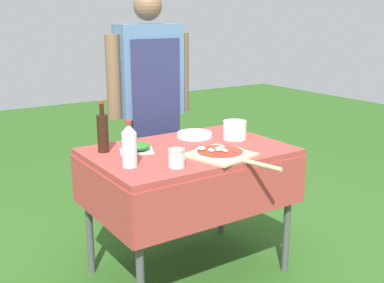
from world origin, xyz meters
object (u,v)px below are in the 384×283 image
at_px(mixing_tub, 235,130).
at_px(plate_stack, 194,135).
at_px(oil_bottle, 103,132).
at_px(herb_container, 136,147).
at_px(sauce_jar, 176,159).
at_px(prep_table, 188,164).
at_px(water_bottle, 129,145).
at_px(person_cook, 150,94).
at_px(pizza_on_peel, 221,154).

height_order(mixing_tub, plate_stack, mixing_tub).
distance_m(oil_bottle, plate_stack, 0.62).
xyz_separation_m(mixing_tub, plate_stack, (-0.18, 0.18, -0.04)).
height_order(herb_container, plate_stack, herb_container).
relative_size(oil_bottle, sauce_jar, 3.06).
bearing_deg(prep_table, water_bottle, -165.24).
height_order(person_cook, herb_container, person_cook).
relative_size(pizza_on_peel, water_bottle, 2.38).
distance_m(prep_table, sauce_jar, 0.37).
bearing_deg(plate_stack, mixing_tub, -44.31).
bearing_deg(pizza_on_peel, prep_table, 92.73).
height_order(prep_table, oil_bottle, oil_bottle).
height_order(prep_table, pizza_on_peel, pizza_on_peel).
height_order(water_bottle, herb_container, water_bottle).
distance_m(herb_container, mixing_tub, 0.65).
relative_size(pizza_on_peel, plate_stack, 2.56).
bearing_deg(mixing_tub, sauce_jar, -154.81).
relative_size(prep_table, pizza_on_peel, 1.98).
xyz_separation_m(pizza_on_peel, plate_stack, (0.12, 0.44, 0.00)).
distance_m(prep_table, plate_stack, 0.30).
relative_size(oil_bottle, herb_container, 1.28).
bearing_deg(sauce_jar, prep_table, 46.86).
bearing_deg(herb_container, sauce_jar, -84.45).
height_order(oil_bottle, sauce_jar, oil_bottle).
bearing_deg(water_bottle, plate_stack, 27.63).
height_order(pizza_on_peel, water_bottle, water_bottle).
relative_size(pizza_on_peel, mixing_tub, 3.94).
distance_m(person_cook, plate_stack, 0.55).
relative_size(prep_table, oil_bottle, 3.89).
bearing_deg(herb_container, person_cook, 54.94).
height_order(oil_bottle, water_bottle, oil_bottle).
bearing_deg(mixing_tub, water_bottle, -169.72).
bearing_deg(oil_bottle, plate_stack, -0.63).
relative_size(prep_table, water_bottle, 4.70).
bearing_deg(pizza_on_peel, person_cook, 70.83).
bearing_deg(oil_bottle, water_bottle, -89.93).
bearing_deg(prep_table, pizza_on_peel, -73.07).
height_order(prep_table, water_bottle, water_bottle).
height_order(prep_table, person_cook, person_cook).
relative_size(oil_bottle, mixing_tub, 2.00).
bearing_deg(water_bottle, sauce_jar, -35.80).
bearing_deg(plate_stack, oil_bottle, 179.37).
relative_size(herb_container, plate_stack, 1.02).
bearing_deg(water_bottle, mixing_tub, 10.28).
bearing_deg(person_cook, pizza_on_peel, 86.60).
distance_m(person_cook, sauce_jar, 1.06).
distance_m(pizza_on_peel, herb_container, 0.49).
distance_m(pizza_on_peel, plate_stack, 0.45).
xyz_separation_m(prep_table, pizza_on_peel, (0.07, -0.23, 0.11)).
relative_size(water_bottle, mixing_tub, 1.66).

